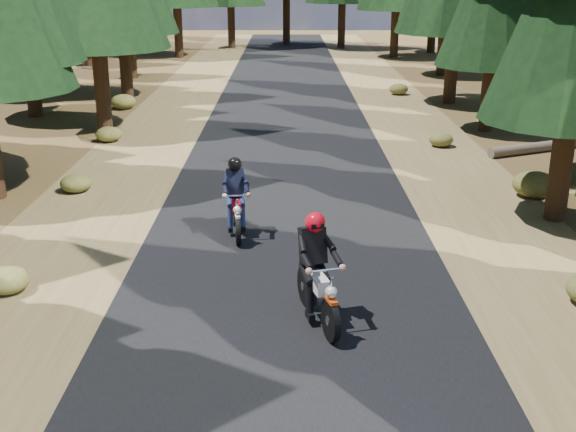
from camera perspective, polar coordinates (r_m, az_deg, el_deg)
The scene contains 8 objects.
ground at distance 12.19m, azimuth 0.02°, elevation -7.18°, with size 120.00×120.00×0.00m, color #49391A.
road at distance 16.83m, azimuth -0.03°, elevation 0.31°, with size 6.00×100.00×0.01m, color black.
shoulder_l at distance 17.44m, azimuth -15.33°, elevation 0.27°, with size 3.20×100.00×0.01m, color brown.
shoulder_r at distance 17.46m, azimuth 15.25°, elevation 0.30°, with size 3.20×100.00×0.01m, color brown.
log_near at distance 24.46m, azimuth 20.82°, elevation 5.33°, with size 0.32×0.32×5.65m, color #4C4233.
understory_shrubs at distance 18.13m, azimuth 1.65°, elevation 2.53°, with size 14.26×32.62×0.65m.
rider_lead at distance 11.45m, azimuth 2.36°, elevation -5.67°, with size 1.11×2.09×1.79m.
rider_follow at distance 15.28m, azimuth -4.11°, elevation 0.48°, with size 0.76×1.90×1.65m.
Camera 1 is at (-0.03, -10.96, 5.33)m, focal length 45.00 mm.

